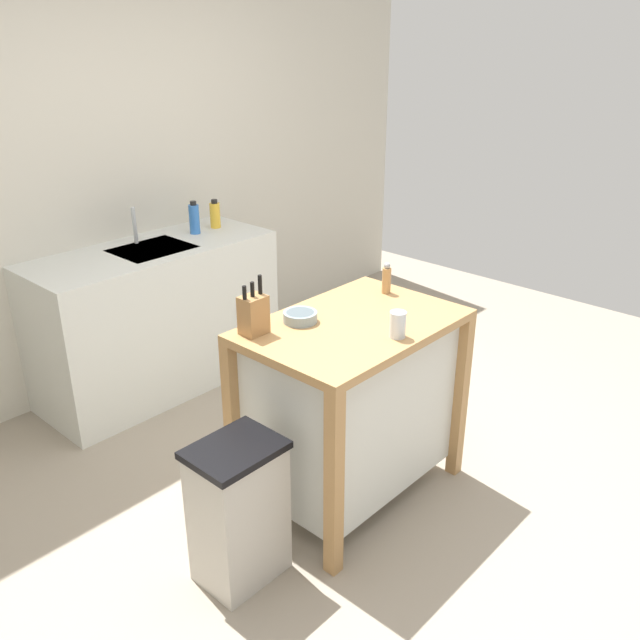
{
  "coord_description": "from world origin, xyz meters",
  "views": [
    {
      "loc": [
        -2.05,
        -1.66,
        2.12
      ],
      "look_at": [
        0.07,
        0.28,
        0.86
      ],
      "focal_mm": 37.84,
      "sensor_mm": 36.0,
      "label": 1
    }
  ],
  "objects_px": {
    "kitchen_island": "(351,400)",
    "pepper_grinder": "(387,279)",
    "sink_faucet": "(135,225)",
    "trash_bin": "(239,512)",
    "bottle_hand_soap": "(215,215)",
    "drinking_cup": "(398,324)",
    "bottle_dish_soap": "(194,219)",
    "knife_block": "(253,314)",
    "bowl_stoneware_deep": "(300,317)"
  },
  "relations": [
    {
      "from": "bowl_stoneware_deep",
      "to": "sink_faucet",
      "type": "distance_m",
      "value": 1.56
    },
    {
      "from": "trash_bin",
      "to": "sink_faucet",
      "type": "bearing_deg",
      "value": 66.68
    },
    {
      "from": "knife_block",
      "to": "trash_bin",
      "type": "bearing_deg",
      "value": -143.47
    },
    {
      "from": "kitchen_island",
      "to": "knife_block",
      "type": "relative_size",
      "value": 3.95
    },
    {
      "from": "bowl_stoneware_deep",
      "to": "trash_bin",
      "type": "height_order",
      "value": "bowl_stoneware_deep"
    },
    {
      "from": "knife_block",
      "to": "bowl_stoneware_deep",
      "type": "height_order",
      "value": "knife_block"
    },
    {
      "from": "bowl_stoneware_deep",
      "to": "sink_faucet",
      "type": "bearing_deg",
      "value": 83.61
    },
    {
      "from": "pepper_grinder",
      "to": "bottle_hand_soap",
      "type": "xyz_separation_m",
      "value": [
        0.18,
        1.53,
        0.02
      ]
    },
    {
      "from": "bowl_stoneware_deep",
      "to": "pepper_grinder",
      "type": "height_order",
      "value": "pepper_grinder"
    },
    {
      "from": "bottle_dish_soap",
      "to": "trash_bin",
      "type": "bearing_deg",
      "value": -124.2
    },
    {
      "from": "sink_faucet",
      "to": "trash_bin",
      "type": "bearing_deg",
      "value": -113.32
    },
    {
      "from": "knife_block",
      "to": "drinking_cup",
      "type": "height_order",
      "value": "knife_block"
    },
    {
      "from": "kitchen_island",
      "to": "drinking_cup",
      "type": "xyz_separation_m",
      "value": [
        0.01,
        -0.24,
        0.46
      ]
    },
    {
      "from": "kitchen_island",
      "to": "bowl_stoneware_deep",
      "type": "bearing_deg",
      "value": 131.9
    },
    {
      "from": "kitchen_island",
      "to": "bottle_dish_soap",
      "type": "distance_m",
      "value": 1.74
    },
    {
      "from": "kitchen_island",
      "to": "bowl_stoneware_deep",
      "type": "xyz_separation_m",
      "value": [
        -0.16,
        0.18,
        0.42
      ]
    },
    {
      "from": "drinking_cup",
      "to": "kitchen_island",
      "type": "bearing_deg",
      "value": 91.48
    },
    {
      "from": "knife_block",
      "to": "sink_faucet",
      "type": "bearing_deg",
      "value": 75.11
    },
    {
      "from": "pepper_grinder",
      "to": "sink_faucet",
      "type": "xyz_separation_m",
      "value": [
        -0.37,
        1.61,
        0.04
      ]
    },
    {
      "from": "bowl_stoneware_deep",
      "to": "bottle_hand_soap",
      "type": "xyz_separation_m",
      "value": [
        0.72,
        1.46,
        0.06
      ]
    },
    {
      "from": "drinking_cup",
      "to": "trash_bin",
      "type": "xyz_separation_m",
      "value": [
        -0.75,
        0.21,
        -0.65
      ]
    },
    {
      "from": "kitchen_island",
      "to": "bottle_dish_soap",
      "type": "xyz_separation_m",
      "value": [
        0.39,
        1.63,
        0.5
      ]
    },
    {
      "from": "pepper_grinder",
      "to": "bowl_stoneware_deep",
      "type": "bearing_deg",
      "value": 173.15
    },
    {
      "from": "knife_block",
      "to": "bowl_stoneware_deep",
      "type": "relative_size",
      "value": 1.66
    },
    {
      "from": "bowl_stoneware_deep",
      "to": "drinking_cup",
      "type": "bearing_deg",
      "value": -68.46
    },
    {
      "from": "kitchen_island",
      "to": "sink_faucet",
      "type": "distance_m",
      "value": 1.8
    },
    {
      "from": "trash_bin",
      "to": "bottle_dish_soap",
      "type": "relative_size",
      "value": 3.05
    },
    {
      "from": "kitchen_island",
      "to": "pepper_grinder",
      "type": "distance_m",
      "value": 0.62
    },
    {
      "from": "trash_bin",
      "to": "bottle_dish_soap",
      "type": "bearing_deg",
      "value": 55.8
    },
    {
      "from": "bowl_stoneware_deep",
      "to": "pepper_grinder",
      "type": "distance_m",
      "value": 0.55
    },
    {
      "from": "sink_faucet",
      "to": "bowl_stoneware_deep",
      "type": "bearing_deg",
      "value": -96.39
    },
    {
      "from": "drinking_cup",
      "to": "bottle_hand_soap",
      "type": "relative_size",
      "value": 0.62
    },
    {
      "from": "trash_bin",
      "to": "bowl_stoneware_deep",
      "type": "bearing_deg",
      "value": 19.54
    },
    {
      "from": "bowl_stoneware_deep",
      "to": "bottle_dish_soap",
      "type": "bearing_deg",
      "value": 69.45
    },
    {
      "from": "pepper_grinder",
      "to": "knife_block",
      "type": "bearing_deg",
      "value": 170.68
    },
    {
      "from": "drinking_cup",
      "to": "bottle_hand_soap",
      "type": "bearing_deg",
      "value": 73.51
    },
    {
      "from": "bowl_stoneware_deep",
      "to": "drinking_cup",
      "type": "height_order",
      "value": "drinking_cup"
    },
    {
      "from": "knife_block",
      "to": "trash_bin",
      "type": "relative_size",
      "value": 0.4
    },
    {
      "from": "pepper_grinder",
      "to": "kitchen_island",
      "type": "bearing_deg",
      "value": -164.04
    },
    {
      "from": "kitchen_island",
      "to": "pepper_grinder",
      "type": "height_order",
      "value": "pepper_grinder"
    },
    {
      "from": "trash_bin",
      "to": "sink_faucet",
      "type": "height_order",
      "value": "sink_faucet"
    },
    {
      "from": "knife_block",
      "to": "trash_bin",
      "type": "distance_m",
      "value": 0.81
    },
    {
      "from": "knife_block",
      "to": "bottle_dish_soap",
      "type": "height_order",
      "value": "knife_block"
    },
    {
      "from": "sink_faucet",
      "to": "kitchen_island",
      "type": "bearing_deg",
      "value": -90.52
    },
    {
      "from": "knife_block",
      "to": "sink_faucet",
      "type": "relative_size",
      "value": 1.15
    },
    {
      "from": "trash_bin",
      "to": "pepper_grinder",
      "type": "bearing_deg",
      "value": 7.16
    },
    {
      "from": "bottle_hand_soap",
      "to": "kitchen_island",
      "type": "bearing_deg",
      "value": -108.93
    },
    {
      "from": "kitchen_island",
      "to": "pepper_grinder",
      "type": "relative_size",
      "value": 6.38
    },
    {
      "from": "kitchen_island",
      "to": "trash_bin",
      "type": "relative_size",
      "value": 1.59
    },
    {
      "from": "bottle_dish_soap",
      "to": "knife_block",
      "type": "bearing_deg",
      "value": -118.85
    }
  ]
}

